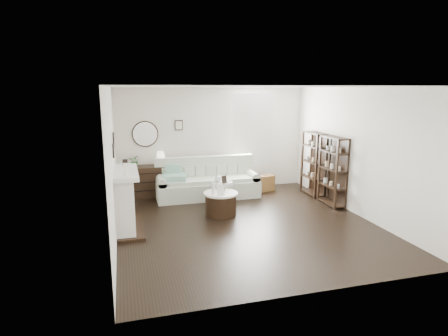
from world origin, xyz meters
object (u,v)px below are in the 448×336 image
object	(u,v)px
sofa	(207,184)
drum_table	(221,204)
dresser	(148,181)
pedestal_table	(222,184)

from	to	relation	value
sofa	drum_table	xyz separation A→B (m)	(-0.03, -1.48, -0.07)
drum_table	dresser	bearing A→B (deg)	126.86
drum_table	pedestal_table	bearing A→B (deg)	72.93
dresser	pedestal_table	distance (m)	2.07
sofa	drum_table	size ratio (longest dim) A/B	3.48
dresser	drum_table	bearing A→B (deg)	-53.14
pedestal_table	drum_table	bearing A→B (deg)	-107.07
dresser	pedestal_table	xyz separation A→B (m)	(1.56, -1.35, 0.16)
sofa	pedestal_table	distance (m)	1.00
drum_table	pedestal_table	world-z (taller)	pedestal_table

